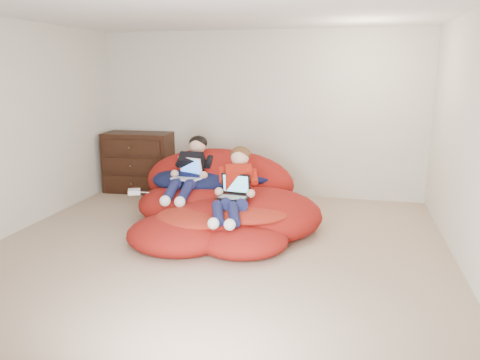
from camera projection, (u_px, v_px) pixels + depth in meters
The scene contains 9 objects.
room_shell at pixel (214, 231), 5.03m from camera, with size 5.10×5.10×2.77m.
dresser at pixel (139, 162), 7.50m from camera, with size 1.08×0.62×0.95m.
beanbag_pile at pixel (221, 204), 5.89m from camera, with size 2.53×2.46×0.95m.
cream_pillow at pixel (203, 163), 6.69m from camera, with size 0.41×0.26×0.26m, color silver.
older_boy at pixel (191, 168), 6.04m from camera, with size 0.33×1.18×0.71m.
younger_boy at pixel (235, 184), 5.34m from camera, with size 0.42×1.03×0.74m.
laptop_white at pixel (188, 173), 5.95m from camera, with size 0.40×0.40×0.25m.
laptop_black at pixel (234, 191), 5.30m from camera, with size 0.37×0.32×0.25m.
power_adapter at pixel (134, 192), 5.88m from camera, with size 0.15×0.15×0.06m, color white.
Camera 1 is at (1.36, -4.58, 1.90)m, focal length 35.00 mm.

